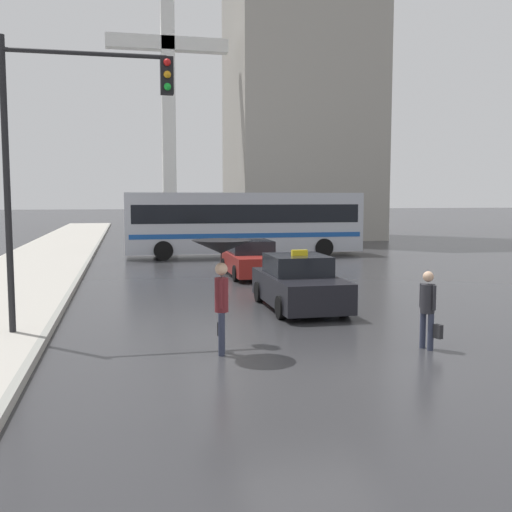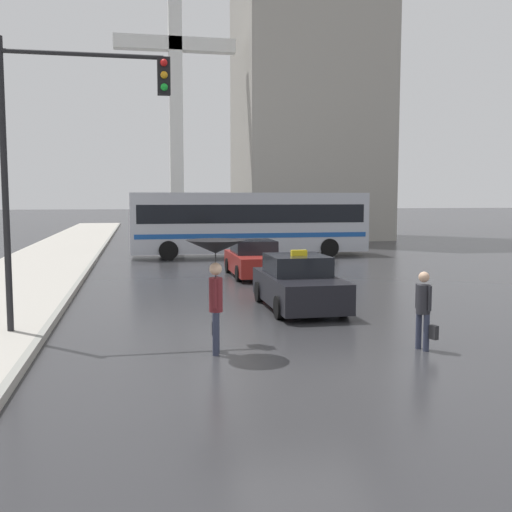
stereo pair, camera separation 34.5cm
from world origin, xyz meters
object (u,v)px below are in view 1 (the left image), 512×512
(sedan_red, at_px, (251,260))
(city_bus, at_px, (244,221))
(pedestrian_man, at_px, (428,306))
(monument_cross, at_px, (168,87))
(taxi, at_px, (299,284))
(pedestrian_with_umbrella, at_px, (221,259))
(traffic_light, at_px, (70,134))

(sedan_red, relative_size, city_bus, 0.34)
(pedestrian_man, xyz_separation_m, monument_cross, (-2.95, 31.11, 9.71))
(taxi, distance_m, sedan_red, 6.99)
(pedestrian_with_umbrella, bearing_deg, city_bus, -0.01)
(sedan_red, relative_size, pedestrian_with_umbrella, 1.86)
(pedestrian_with_umbrella, xyz_separation_m, traffic_light, (-2.93, 2.14, 2.55))
(taxi, distance_m, pedestrian_man, 5.09)
(taxi, bearing_deg, traffic_light, 21.44)
(city_bus, bearing_deg, pedestrian_with_umbrella, 167.68)
(traffic_light, bearing_deg, pedestrian_man, -20.42)
(taxi, relative_size, pedestrian_man, 2.60)
(traffic_light, relative_size, monument_cross, 0.35)
(taxi, xyz_separation_m, traffic_light, (-5.81, -2.28, 3.77))
(pedestrian_with_umbrella, bearing_deg, traffic_light, 66.30)
(taxi, distance_m, city_bus, 15.03)
(pedestrian_man, distance_m, traffic_light, 8.36)
(taxi, xyz_separation_m, monument_cross, (-1.67, 26.19, 9.93))
(sedan_red, bearing_deg, pedestrian_man, 95.65)
(taxi, height_order, pedestrian_man, taxi)
(sedan_red, distance_m, pedestrian_man, 11.97)
(city_bus, distance_m, pedestrian_with_umbrella, 19.80)
(taxi, distance_m, monument_cross, 28.06)
(city_bus, xyz_separation_m, pedestrian_with_umbrella, (-4.27, -19.34, 0.05))
(taxi, bearing_deg, city_bus, -95.32)
(taxi, relative_size, monument_cross, 0.22)
(taxi, distance_m, pedestrian_with_umbrella, 5.41)
(traffic_light, distance_m, monument_cross, 29.42)
(taxi, xyz_separation_m, city_bus, (1.39, 14.92, 1.17))
(city_bus, relative_size, traffic_light, 1.90)
(city_bus, bearing_deg, monument_cross, 15.29)
(sedan_red, bearing_deg, pedestrian_with_umbrella, 75.33)
(taxi, height_order, city_bus, city_bus)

